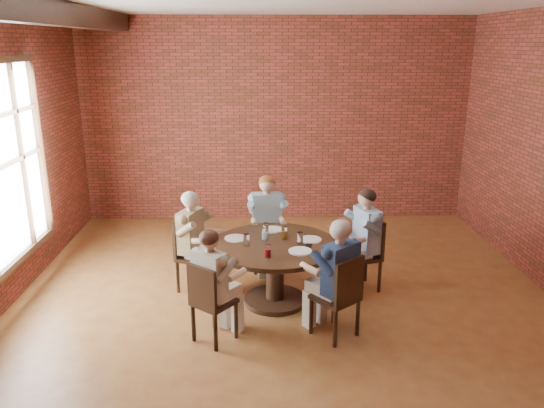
{
  "coord_description": "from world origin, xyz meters",
  "views": [
    {
      "loc": [
        -0.34,
        -5.45,
        2.97
      ],
      "look_at": [
        -0.14,
        1.0,
        1.0
      ],
      "focal_mm": 35.0,
      "sensor_mm": 36.0,
      "label": 1
    }
  ],
  "objects_px": {
    "chair_d": "(209,300)",
    "diner_d": "(214,286)",
    "diner_b": "(267,224)",
    "chair_e": "(341,294)",
    "chair_a": "(367,251)",
    "chair_b": "(267,232)",
    "diner_c": "(195,242)",
    "chair_c": "(190,252)",
    "dining_table": "(275,261)",
    "diner_e": "(336,279)",
    "diner_a": "(362,240)",
    "smartphone": "(309,246)"
  },
  "relations": [
    {
      "from": "chair_a",
      "to": "diner_b",
      "type": "distance_m",
      "value": 1.38
    },
    {
      "from": "diner_a",
      "to": "diner_e",
      "type": "relative_size",
      "value": 1.0
    },
    {
      "from": "chair_c",
      "to": "diner_b",
      "type": "bearing_deg",
      "value": -37.66
    },
    {
      "from": "chair_e",
      "to": "smartphone",
      "type": "xyz_separation_m",
      "value": [
        -0.27,
        0.71,
        0.26
      ]
    },
    {
      "from": "diner_b",
      "to": "chair_d",
      "type": "bearing_deg",
      "value": -112.73
    },
    {
      "from": "chair_c",
      "to": "chair_e",
      "type": "bearing_deg",
      "value": -104.16
    },
    {
      "from": "dining_table",
      "to": "smartphone",
      "type": "bearing_deg",
      "value": -15.25
    },
    {
      "from": "diner_a",
      "to": "chair_d",
      "type": "distance_m",
      "value": 2.15
    },
    {
      "from": "chair_e",
      "to": "diner_e",
      "type": "xyz_separation_m",
      "value": [
        -0.05,
        0.06,
        0.15
      ]
    },
    {
      "from": "diner_b",
      "to": "chair_a",
      "type": "bearing_deg",
      "value": -30.94
    },
    {
      "from": "chair_c",
      "to": "diner_c",
      "type": "distance_m",
      "value": 0.16
    },
    {
      "from": "diner_d",
      "to": "diner_e",
      "type": "height_order",
      "value": "diner_e"
    },
    {
      "from": "chair_a",
      "to": "diner_d",
      "type": "relative_size",
      "value": 0.75
    },
    {
      "from": "diner_e",
      "to": "smartphone",
      "type": "height_order",
      "value": "diner_e"
    },
    {
      "from": "chair_b",
      "to": "diner_c",
      "type": "bearing_deg",
      "value": -146.7
    },
    {
      "from": "chair_c",
      "to": "chair_b",
      "type": "bearing_deg",
      "value": -34.11
    },
    {
      "from": "chair_b",
      "to": "diner_c",
      "type": "height_order",
      "value": "diner_c"
    },
    {
      "from": "chair_b",
      "to": "diner_b",
      "type": "bearing_deg",
      "value": -90.0
    },
    {
      "from": "diner_e",
      "to": "diner_b",
      "type": "bearing_deg",
      "value": -107.69
    },
    {
      "from": "dining_table",
      "to": "chair_d",
      "type": "bearing_deg",
      "value": -129.02
    },
    {
      "from": "diner_b",
      "to": "chair_e",
      "type": "xyz_separation_m",
      "value": [
        0.72,
        -1.8,
        -0.15
      ]
    },
    {
      "from": "dining_table",
      "to": "chair_e",
      "type": "bearing_deg",
      "value": -51.3
    },
    {
      "from": "chair_d",
      "to": "diner_d",
      "type": "distance_m",
      "value": 0.15
    },
    {
      "from": "diner_a",
      "to": "chair_d",
      "type": "xyz_separation_m",
      "value": [
        -1.78,
        -1.2,
        -0.17
      ]
    },
    {
      "from": "chair_b",
      "to": "chair_e",
      "type": "bearing_deg",
      "value": -72.95
    },
    {
      "from": "diner_b",
      "to": "diner_c",
      "type": "bearing_deg",
      "value": -150.27
    },
    {
      "from": "dining_table",
      "to": "diner_a",
      "type": "relative_size",
      "value": 1.14
    },
    {
      "from": "diner_b",
      "to": "diner_d",
      "type": "height_order",
      "value": "diner_b"
    },
    {
      "from": "chair_a",
      "to": "chair_b",
      "type": "height_order",
      "value": "chair_b"
    },
    {
      "from": "chair_b",
      "to": "chair_d",
      "type": "height_order",
      "value": "chair_b"
    },
    {
      "from": "diner_d",
      "to": "diner_b",
      "type": "bearing_deg",
      "value": -69.01
    },
    {
      "from": "dining_table",
      "to": "chair_a",
      "type": "relative_size",
      "value": 1.61
    },
    {
      "from": "diner_b",
      "to": "chair_c",
      "type": "xyz_separation_m",
      "value": [
        -0.97,
        -0.57,
        -0.16
      ]
    },
    {
      "from": "chair_e",
      "to": "chair_d",
      "type": "bearing_deg",
      "value": -36.51
    },
    {
      "from": "diner_c",
      "to": "chair_b",
      "type": "bearing_deg",
      "value": -30.94
    },
    {
      "from": "chair_b",
      "to": "diner_b",
      "type": "relative_size",
      "value": 0.71
    },
    {
      "from": "dining_table",
      "to": "chair_c",
      "type": "height_order",
      "value": "chair_c"
    },
    {
      "from": "diner_d",
      "to": "diner_e",
      "type": "relative_size",
      "value": 0.95
    },
    {
      "from": "smartphone",
      "to": "diner_e",
      "type": "bearing_deg",
      "value": -56.79
    },
    {
      "from": "smartphone",
      "to": "dining_table",
      "type": "bearing_deg",
      "value": 179.02
    },
    {
      "from": "chair_d",
      "to": "diner_d",
      "type": "xyz_separation_m",
      "value": [
        0.04,
        0.05,
        0.13
      ]
    },
    {
      "from": "chair_b",
      "to": "chair_c",
      "type": "xyz_separation_m",
      "value": [
        -0.97,
        -0.65,
        -0.01
      ]
    },
    {
      "from": "chair_a",
      "to": "diner_e",
      "type": "relative_size",
      "value": 0.71
    },
    {
      "from": "smartphone",
      "to": "chair_d",
      "type": "bearing_deg",
      "value": -130.55
    },
    {
      "from": "diner_a",
      "to": "diner_c",
      "type": "distance_m",
      "value": 2.05
    },
    {
      "from": "diner_b",
      "to": "chair_e",
      "type": "distance_m",
      "value": 1.94
    },
    {
      "from": "chair_a",
      "to": "chair_d",
      "type": "height_order",
      "value": "chair_a"
    },
    {
      "from": "dining_table",
      "to": "diner_b",
      "type": "xyz_separation_m",
      "value": [
        -0.07,
        0.99,
        0.12
      ]
    },
    {
      "from": "diner_c",
      "to": "smartphone",
      "type": "bearing_deg",
      "value": -88.22
    },
    {
      "from": "diner_b",
      "to": "diner_c",
      "type": "xyz_separation_m",
      "value": [
        -0.9,
        -0.6,
        -0.02
      ]
    }
  ]
}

